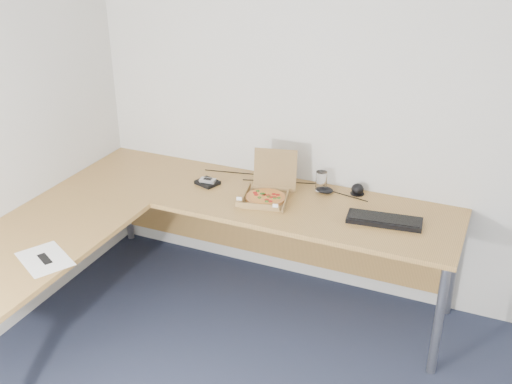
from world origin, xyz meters
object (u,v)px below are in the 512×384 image
at_px(keyboard, 384,220).
at_px(pizza_box, 267,195).
at_px(desk, 177,220).
at_px(wallet, 207,182).
at_px(drinking_glass, 321,181).

bearing_deg(keyboard, pizza_box, 173.00).
bearing_deg(desk, keyboard, 19.66).
bearing_deg(wallet, keyboard, 16.42).
xyz_separation_m(keyboard, wallet, (-1.17, 0.06, -0.00)).
height_order(keyboard, wallet, keyboard).
xyz_separation_m(desk, pizza_box, (0.40, 0.41, 0.06)).
bearing_deg(drinking_glass, keyboard, -29.44).
xyz_separation_m(pizza_box, wallet, (-0.44, 0.05, -0.02)).
relative_size(pizza_box, wallet, 2.32).
relative_size(pizza_box, drinking_glass, 2.48).
distance_m(pizza_box, wallet, 0.44).
xyz_separation_m(desk, keyboard, (1.13, 0.40, 0.04)).
bearing_deg(desk, pizza_box, 45.45).
relative_size(drinking_glass, keyboard, 0.30).
relative_size(desk, drinking_glass, 19.78).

